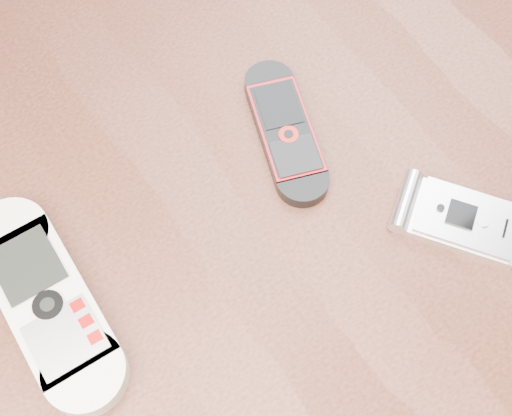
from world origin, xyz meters
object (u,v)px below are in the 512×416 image
object	(u,v)px
table	(252,267)
nokia_white	(47,302)
nokia_black_red	(285,131)
motorola_razr	(463,219)

from	to	relation	value
table	nokia_white	bearing A→B (deg)	170.74
nokia_white	nokia_black_red	size ratio (longest dim) A/B	1.30
nokia_black_red	motorola_razr	distance (m)	0.16
nokia_black_red	table	bearing A→B (deg)	-125.70
table	nokia_white	world-z (taller)	nokia_white
nokia_black_red	nokia_white	bearing A→B (deg)	-155.03
nokia_white	motorola_razr	distance (m)	0.31
nokia_black_red	motorola_razr	xyz separation A→B (m)	(0.06, -0.14, 0.00)
nokia_black_red	motorola_razr	size ratio (longest dim) A/B	1.40
motorola_razr	nokia_black_red	bearing A→B (deg)	79.43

